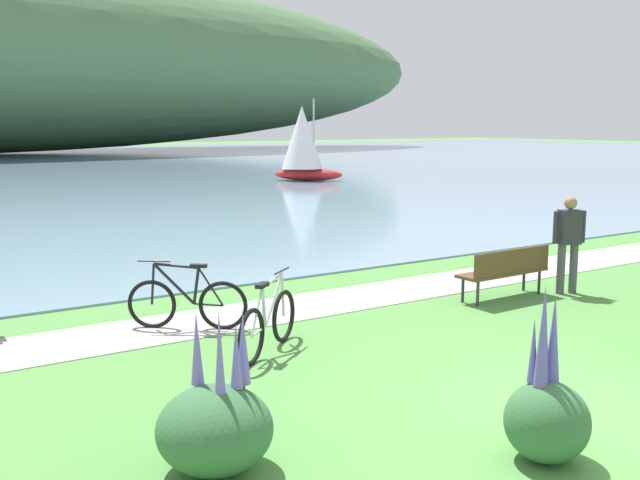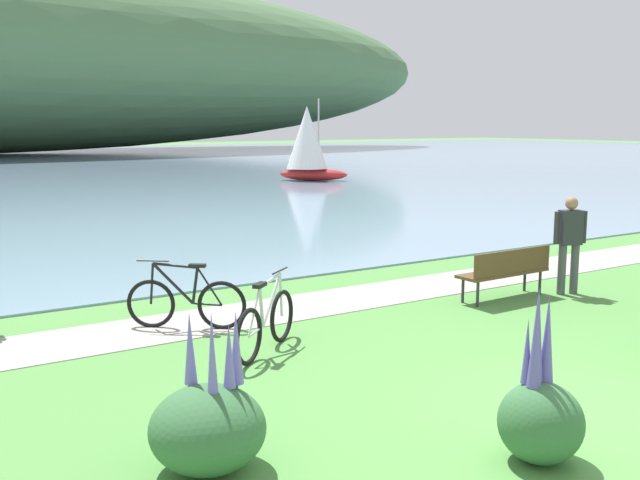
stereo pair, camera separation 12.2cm
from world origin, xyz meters
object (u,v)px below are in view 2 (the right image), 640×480
Objects in this scene: person_on_the_grass at (570,239)px; bicycle_leaning_near_bench at (186,302)px; bicycle_beside_path at (266,323)px; park_bench_near_camera at (507,269)px; sailboat_mid_bay at (308,142)px.

bicycle_leaning_near_bench is at bearing 166.34° from person_on_the_grass.
bicycle_beside_path is 0.85× the size of person_on_the_grass.
person_on_the_grass is (1.21, -0.30, 0.46)m from park_bench_near_camera.
person_on_the_grass is at bearing -13.86° from park_bench_near_camera.
person_on_the_grass is at bearing -111.68° from sailboat_mid_bay.
person_on_the_grass is (6.47, -1.57, 0.58)m from bicycle_leaning_near_bench.
sailboat_mid_bay reaches higher than bicycle_beside_path.
person_on_the_grass is (6.03, 0.05, 0.58)m from bicycle_beside_path.
person_on_the_grass is 0.42× the size of sailboat_mid_bay.
bicycle_beside_path is (0.44, -1.62, 0.00)m from bicycle_leaning_near_bench.
person_on_the_grass is 25.40m from sailboat_mid_bay.
sailboat_mid_bay reaches higher than bicycle_leaning_near_bench.
sailboat_mid_bay is at bearing 65.55° from park_bench_near_camera.
bicycle_beside_path is (-4.82, -0.35, -0.12)m from park_bench_near_camera.
park_bench_near_camera is 5.41m from bicycle_leaning_near_bench.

